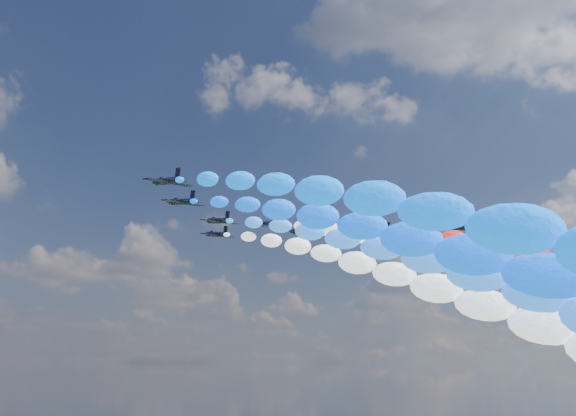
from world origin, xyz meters
TOP-DOWN VIEW (x-y plane):
  - jet_0 at (-33.47, -8.10)m, footprint 8.05×10.95m
  - trail_0 at (-33.47, -69.08)m, footprint 6.73×119.79m
  - jet_1 at (-24.29, 3.86)m, footprint 8.51×11.28m
  - trail_1 at (-24.29, -57.11)m, footprint 6.73×119.79m
  - jet_2 at (-9.72, 15.19)m, footprint 8.05×10.95m
  - trail_2 at (-9.72, -45.79)m, footprint 6.73×119.79m
  - jet_3 at (-0.06, 12.28)m, footprint 8.58×11.33m
  - trail_3 at (-0.06, -48.70)m, footprint 6.73×119.79m
  - jet_4 at (-1.80, 29.02)m, footprint 8.27×11.11m
  - trail_4 at (-1.80, -31.96)m, footprint 6.73×119.79m
  - jet_5 at (12.38, 14.71)m, footprint 8.28×11.12m
  - trail_5 at (12.38, -46.27)m, footprint 6.73×119.79m
  - jet_6 at (24.75, 4.34)m, footprint 8.10×10.99m
  - jet_7 at (35.21, -8.70)m, footprint 8.59×11.34m

SIDE VIEW (x-z plane):
  - trail_0 at x=-33.47m, z-range 60.33..104.49m
  - trail_1 at x=-24.29m, z-range 60.33..104.49m
  - trail_2 at x=-9.72m, z-range 60.33..104.49m
  - trail_3 at x=-0.06m, z-range 60.33..104.49m
  - trail_4 at x=-1.80m, z-range 60.33..104.49m
  - trail_5 at x=12.38m, z-range 60.33..104.49m
  - jet_0 at x=-33.47m, z-range 99.84..103.84m
  - jet_1 at x=-24.29m, z-range 99.84..103.84m
  - jet_2 at x=-9.72m, z-range 99.84..103.84m
  - jet_3 at x=-0.06m, z-range 99.84..103.84m
  - jet_4 at x=-1.80m, z-range 99.84..103.84m
  - jet_5 at x=12.38m, z-range 99.84..103.84m
  - jet_6 at x=24.75m, z-range 99.84..103.84m
  - jet_7 at x=35.21m, z-range 99.84..103.84m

